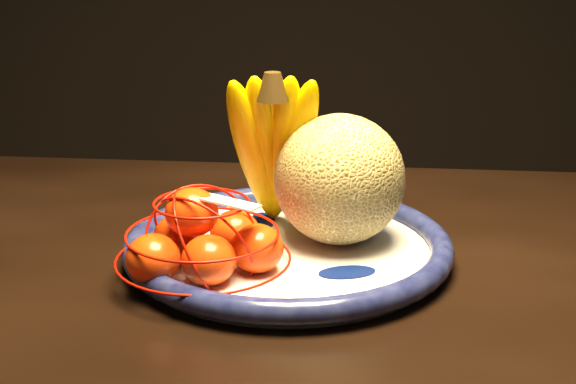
{
  "coord_description": "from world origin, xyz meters",
  "views": [
    {
      "loc": [
        -0.18,
        -0.69,
        1.08
      ],
      "look_at": [
        -0.18,
        0.09,
        0.82
      ],
      "focal_mm": 50.0,
      "sensor_mm": 36.0,
      "label": 1
    }
  ],
  "objects_px": {
    "fruit_bowl": "(288,247)",
    "banana_bunch": "(273,143)",
    "cantaloupe": "(340,179)",
    "mandarin_bag": "(204,242)"
  },
  "relations": [
    {
      "from": "cantaloupe",
      "to": "banana_bunch",
      "type": "xyz_separation_m",
      "value": [
        -0.07,
        0.04,
        0.03
      ]
    },
    {
      "from": "cantaloupe",
      "to": "fruit_bowl",
      "type": "bearing_deg",
      "value": -160.73
    },
    {
      "from": "fruit_bowl",
      "to": "banana_bunch",
      "type": "bearing_deg",
      "value": 105.75
    },
    {
      "from": "fruit_bowl",
      "to": "cantaloupe",
      "type": "xyz_separation_m",
      "value": [
        0.05,
        0.02,
        0.07
      ]
    },
    {
      "from": "mandarin_bag",
      "to": "cantaloupe",
      "type": "bearing_deg",
      "value": 29.72
    },
    {
      "from": "banana_bunch",
      "to": "fruit_bowl",
      "type": "bearing_deg",
      "value": -75.3
    },
    {
      "from": "fruit_bowl",
      "to": "mandarin_bag",
      "type": "xyz_separation_m",
      "value": [
        -0.08,
        -0.06,
        0.03
      ]
    },
    {
      "from": "mandarin_bag",
      "to": "fruit_bowl",
      "type": "bearing_deg",
      "value": 35.66
    },
    {
      "from": "cantaloupe",
      "to": "banana_bunch",
      "type": "bearing_deg",
      "value": 151.44
    },
    {
      "from": "banana_bunch",
      "to": "mandarin_bag",
      "type": "distance_m",
      "value": 0.15
    }
  ]
}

